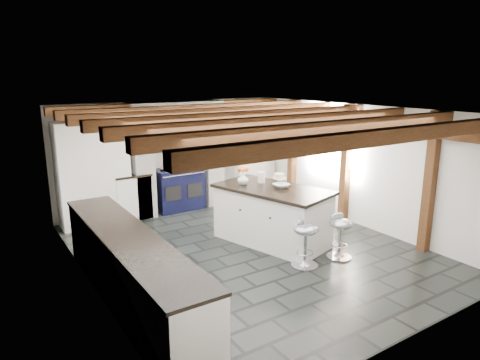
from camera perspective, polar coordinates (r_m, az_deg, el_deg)
ground at (r=7.21m, az=1.09°, el=-9.27°), size 6.00×6.00×0.00m
room_shell at (r=7.78m, az=-8.50°, el=0.57°), size 6.00×6.03×6.00m
range_cooker at (r=9.28m, az=-8.23°, el=-1.06°), size 1.00×0.63×0.99m
kitchen_island at (r=7.39m, az=4.27°, el=-4.59°), size 1.53×2.17×1.30m
bar_stool_near at (r=6.93m, az=13.20°, el=-6.59°), size 0.42×0.42×0.73m
bar_stool_far at (r=6.52m, az=8.66°, el=-7.51°), size 0.48×0.48×0.76m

